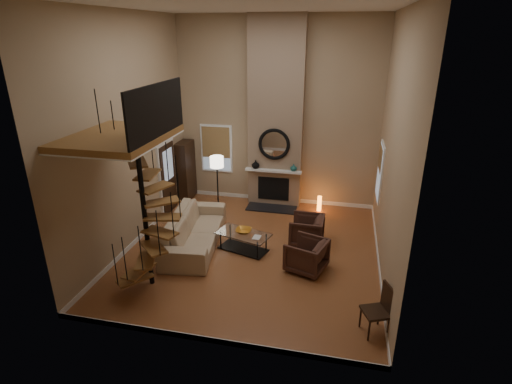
% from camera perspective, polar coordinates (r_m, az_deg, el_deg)
% --- Properties ---
extents(ground, '(6.00, 6.50, 0.01)m').
position_cam_1_polar(ground, '(10.05, -0.50, -8.29)').
color(ground, '#A96436').
rests_on(ground, ground).
extents(back_wall, '(6.00, 0.02, 5.50)m').
position_cam_1_polar(back_wall, '(12.10, 2.98, 10.90)').
color(back_wall, tan).
rests_on(back_wall, ground).
extents(front_wall, '(6.00, 0.02, 5.50)m').
position_cam_1_polar(front_wall, '(6.03, -7.55, -0.67)').
color(front_wall, tan).
rests_on(front_wall, ground).
extents(left_wall, '(0.02, 6.50, 5.50)m').
position_cam_1_polar(left_wall, '(10.08, -17.57, 7.70)').
color(left_wall, tan).
rests_on(left_wall, ground).
extents(right_wall, '(0.02, 6.50, 5.50)m').
position_cam_1_polar(right_wall, '(8.83, 18.87, 5.63)').
color(right_wall, tan).
rests_on(right_wall, ground).
extents(ceiling, '(6.00, 6.50, 0.01)m').
position_cam_1_polar(ceiling, '(8.71, -0.63, 24.83)').
color(ceiling, silver).
rests_on(ceiling, back_wall).
extents(baseboard_back, '(6.00, 0.02, 0.12)m').
position_cam_1_polar(baseboard_back, '(12.87, 2.74, -0.95)').
color(baseboard_back, white).
rests_on(baseboard_back, ground).
extents(baseboard_front, '(6.00, 0.02, 0.12)m').
position_cam_1_polar(baseboard_front, '(7.48, -6.45, -20.05)').
color(baseboard_front, white).
rests_on(baseboard_front, ground).
extents(baseboard_left, '(0.02, 6.50, 0.12)m').
position_cam_1_polar(baseboard_left, '(11.00, -15.94, -5.99)').
color(baseboard_left, white).
rests_on(baseboard_left, ground).
extents(baseboard_right, '(0.02, 6.50, 0.12)m').
position_cam_1_polar(baseboard_right, '(9.87, 16.91, -9.50)').
color(baseboard_right, white).
rests_on(baseboard_right, ground).
extents(chimney_breast, '(1.60, 0.38, 5.50)m').
position_cam_1_polar(chimney_breast, '(11.92, 2.82, 10.73)').
color(chimney_breast, '#8A715A').
rests_on(chimney_breast, ground).
extents(hearth, '(1.50, 0.60, 0.04)m').
position_cam_1_polar(hearth, '(12.28, 2.20, -2.30)').
color(hearth, black).
rests_on(hearth, ground).
extents(firebox, '(0.95, 0.02, 0.72)m').
position_cam_1_polar(firebox, '(12.34, 2.48, 0.48)').
color(firebox, black).
rests_on(firebox, chimney_breast).
extents(mantel, '(1.70, 0.18, 0.06)m').
position_cam_1_polar(mantel, '(12.06, 2.46, 3.00)').
color(mantel, white).
rests_on(mantel, chimney_breast).
extents(mirror_frame, '(0.94, 0.10, 0.94)m').
position_cam_1_polar(mirror_frame, '(11.89, 2.57, 6.74)').
color(mirror_frame, black).
rests_on(mirror_frame, chimney_breast).
extents(mirror_disc, '(0.80, 0.01, 0.80)m').
position_cam_1_polar(mirror_disc, '(11.90, 2.58, 6.76)').
color(mirror_disc, white).
rests_on(mirror_disc, chimney_breast).
extents(vase_left, '(0.24, 0.24, 0.25)m').
position_cam_1_polar(vase_left, '(12.15, -0.06, 3.93)').
color(vase_left, black).
rests_on(vase_left, mantel).
extents(vase_right, '(0.20, 0.20, 0.21)m').
position_cam_1_polar(vase_right, '(11.97, 5.33, 3.46)').
color(vase_right, '#17504C').
rests_on(vase_right, mantel).
extents(window_back, '(1.02, 0.06, 1.52)m').
position_cam_1_polar(window_back, '(12.78, -5.61, 6.21)').
color(window_back, white).
rests_on(window_back, back_wall).
extents(window_right, '(0.06, 1.02, 1.52)m').
position_cam_1_polar(window_right, '(11.05, 17.12, 2.86)').
color(window_right, white).
rests_on(window_right, right_wall).
extents(entry_door, '(0.10, 1.05, 2.16)m').
position_cam_1_polar(entry_door, '(12.07, -12.36, 2.00)').
color(entry_door, white).
rests_on(entry_door, ground).
extents(loft, '(1.70, 2.20, 1.09)m').
position_cam_1_polar(loft, '(7.99, -18.20, 7.70)').
color(loft, olive).
rests_on(loft, left_wall).
extents(spiral_stair, '(1.47, 1.47, 4.06)m').
position_cam_1_polar(spiral_stair, '(8.32, -15.45, -2.04)').
color(spiral_stair, black).
rests_on(spiral_stair, ground).
extents(hutch, '(0.38, 0.82, 1.82)m').
position_cam_1_polar(hutch, '(12.92, -9.92, 3.04)').
color(hutch, black).
rests_on(hutch, ground).
extents(sofa, '(1.49, 2.99, 0.84)m').
position_cam_1_polar(sofa, '(10.27, -8.70, -5.32)').
color(sofa, tan).
rests_on(sofa, ground).
extents(armchair_near, '(0.86, 0.83, 0.76)m').
position_cam_1_polar(armchair_near, '(10.30, 7.60, -5.44)').
color(armchair_near, '#45281F').
rests_on(armchair_near, ground).
extents(armchair_far, '(1.04, 1.02, 0.75)m').
position_cam_1_polar(armchair_far, '(9.20, 7.57, -8.99)').
color(armchair_far, '#45281F').
rests_on(armchair_far, ground).
extents(coffee_table, '(1.43, 1.00, 0.48)m').
position_cam_1_polar(coffee_table, '(9.95, -1.82, -6.72)').
color(coffee_table, silver).
rests_on(coffee_table, ground).
extents(bowl, '(0.39, 0.39, 0.10)m').
position_cam_1_polar(bowl, '(9.89, -1.76, -5.50)').
color(bowl, orange).
rests_on(bowl, coffee_table).
extents(book, '(0.20, 0.26, 0.02)m').
position_cam_1_polar(book, '(9.66, -0.03, -6.43)').
color(book, gray).
rests_on(book, coffee_table).
extents(floor_lamp, '(0.39, 0.39, 1.71)m').
position_cam_1_polar(floor_lamp, '(11.67, -5.55, 3.64)').
color(floor_lamp, black).
rests_on(floor_lamp, ground).
extents(accent_lamp, '(0.13, 0.13, 0.45)m').
position_cam_1_polar(accent_lamp, '(12.18, 8.93, -1.60)').
color(accent_lamp, orange).
rests_on(accent_lamp, ground).
extents(side_chair, '(0.57, 0.57, 0.95)m').
position_cam_1_polar(side_chair, '(7.68, 17.20, -15.32)').
color(side_chair, black).
rests_on(side_chair, ground).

